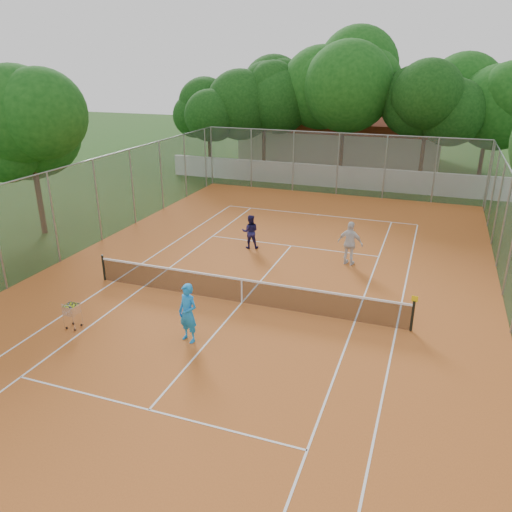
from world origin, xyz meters
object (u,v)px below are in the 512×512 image
(player_near, at_px, (188,313))
(player_far_right, at_px, (350,243))
(tennis_net, at_px, (242,291))
(clubhouse, at_px, (342,136))
(player_far_left, at_px, (250,232))
(ball_hopper, at_px, (72,315))

(player_near, bearing_deg, player_far_right, 83.45)
(tennis_net, relative_size, clubhouse, 0.72)
(player_far_left, xyz_separation_m, ball_hopper, (-2.80, -9.10, -0.34))
(clubhouse, distance_m, ball_hopper, 32.76)
(clubhouse, distance_m, player_far_right, 24.51)
(clubhouse, height_order, ball_hopper, clubhouse)
(player_far_left, bearing_deg, ball_hopper, 53.75)
(player_far_left, bearing_deg, player_far_right, 155.33)
(player_far_right, height_order, ball_hopper, player_far_right)
(player_near, xyz_separation_m, player_far_left, (-1.15, 8.50, -0.16))
(ball_hopper, bearing_deg, player_far_right, 41.94)
(player_near, distance_m, player_far_left, 8.58)
(tennis_net, bearing_deg, ball_hopper, -141.49)
(clubhouse, height_order, player_far_right, clubhouse)
(tennis_net, xyz_separation_m, player_near, (-0.60, -3.01, 0.47))
(tennis_net, distance_m, player_near, 3.11)
(player_far_right, relative_size, ball_hopper, 2.09)
(player_near, distance_m, player_far_right, 8.82)
(tennis_net, distance_m, player_far_left, 5.77)
(tennis_net, distance_m, clubhouse, 29.12)
(tennis_net, xyz_separation_m, clubhouse, (-2.00, 29.00, 1.69))
(player_far_left, distance_m, ball_hopper, 9.53)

